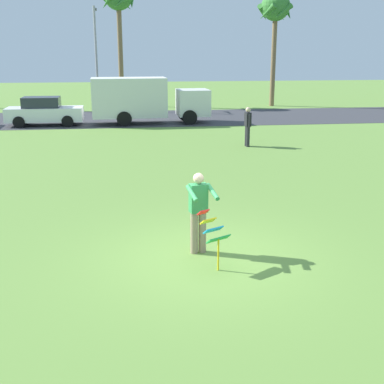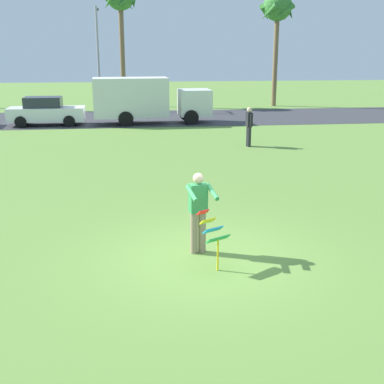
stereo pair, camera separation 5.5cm
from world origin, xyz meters
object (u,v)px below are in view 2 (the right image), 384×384
person_kite_flyer (198,210)px  parked_truck_white_box (145,99)px  parked_car_white (46,112)px  person_walker_near (249,125)px  palm_tree_centre_far (277,11)px  kite_held (213,232)px  palm_tree_right_near (121,1)px  streetlight_pole (98,52)px

person_kite_flyer → parked_truck_white_box: bearing=91.0°
parked_car_white → person_walker_near: (9.85, -7.81, 0.16)m
person_kite_flyer → palm_tree_centre_far: size_ratio=0.21×
person_kite_flyer → parked_car_white: bearing=106.8°
kite_held → palm_tree_right_near: palm_tree_right_near is taller
person_kite_flyer → parked_car_white: (-5.95, 19.64, -0.18)m
parked_car_white → palm_tree_right_near: 12.90m
person_kite_flyer → parked_truck_white_box: parked_truck_white_box is taller
parked_truck_white_box → palm_tree_right_near: palm_tree_right_near is taller
parked_car_white → streetlight_pole: bearing=69.8°
parked_truck_white_box → person_walker_near: (4.24, -7.81, -0.48)m
kite_held → parked_truck_white_box: (-0.51, 20.42, 0.66)m
palm_tree_right_near → person_walker_near: size_ratio=5.20×
person_kite_flyer → person_walker_near: same height
kite_held → person_walker_near: size_ratio=0.65×
person_kite_flyer → palm_tree_right_near: (-1.60, 29.73, 6.59)m
person_kite_flyer → palm_tree_centre_far: 30.33m
person_kite_flyer → person_walker_near: size_ratio=1.00×
streetlight_pole → person_walker_near: bearing=-64.7°
kite_held → parked_car_white: size_ratio=0.27×
palm_tree_right_near → streetlight_pole: (-1.65, -2.76, -3.54)m
kite_held → parked_truck_white_box: parked_truck_white_box is taller
kite_held → parked_car_white: bearing=106.7°
palm_tree_centre_far → person_walker_near: palm_tree_centre_far is taller
palm_tree_centre_far → streetlight_pole: bearing=-175.0°
kite_held → parked_car_white: parked_car_white is taller
parked_car_white → palm_tree_right_near: bearing=66.7°
person_kite_flyer → kite_held: size_ratio=1.54×
person_walker_near → person_kite_flyer: bearing=-108.3°
person_kite_flyer → parked_car_white: 20.52m
parked_truck_white_box → person_walker_near: 8.90m
person_walker_near → streetlight_pole: bearing=115.3°
parked_truck_white_box → palm_tree_right_near: (-1.26, 10.09, 6.13)m
palm_tree_right_near → person_walker_near: (5.50, -17.90, -6.60)m
palm_tree_right_near → streetlight_pole: size_ratio=1.28×
palm_tree_right_near → palm_tree_centre_far: 11.48m
parked_car_white → person_walker_near: bearing=-38.4°
parked_car_white → palm_tree_centre_far: size_ratio=0.51×
parked_truck_white_box → palm_tree_centre_far: size_ratio=0.82×
kite_held → parked_truck_white_box: bearing=91.4°
parked_truck_white_box → streetlight_pole: bearing=111.7°
kite_held → palm_tree_centre_far: (9.58, 28.89, 6.10)m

